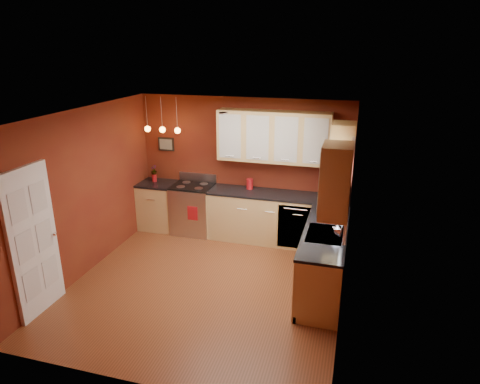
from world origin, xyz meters
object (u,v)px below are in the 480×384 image
(sink, at_px, (325,235))
(coffee_maker, at_px, (339,191))
(red_canister, at_px, (250,184))
(soap_pump, at_px, (336,230))
(gas_range, at_px, (193,208))

(sink, distance_m, coffee_maker, 1.55)
(red_canister, distance_m, coffee_maker, 1.62)
(sink, relative_size, soap_pump, 3.36)
(red_canister, relative_size, soap_pump, 0.92)
(sink, height_order, coffee_maker, coffee_maker)
(red_canister, height_order, coffee_maker, coffee_maker)
(coffee_maker, bearing_deg, soap_pump, -81.75)
(gas_range, relative_size, red_canister, 5.78)
(gas_range, xyz_separation_m, coffee_maker, (2.71, 0.03, 0.59))
(red_canister, bearing_deg, sink, -46.77)
(sink, bearing_deg, soap_pump, -26.57)
(gas_range, height_order, coffee_maker, coffee_maker)
(gas_range, relative_size, soap_pump, 5.32)
(sink, bearing_deg, gas_range, 150.22)
(soap_pump, bearing_deg, red_canister, 134.65)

